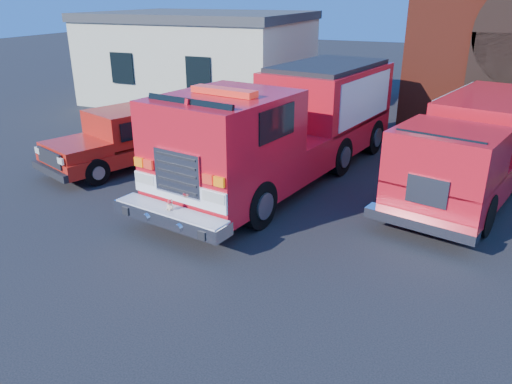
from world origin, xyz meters
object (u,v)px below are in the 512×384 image
at_px(side_building, 202,56).
at_px(fire_engine, 289,125).
at_px(pickup_truck, 131,138).
at_px(secondary_truck, 477,144).

bearing_deg(side_building, fire_engine, -49.90).
bearing_deg(pickup_truck, secondary_truck, 9.30).
relative_size(fire_engine, pickup_truck, 1.78).
xyz_separation_m(pickup_truck, secondary_truck, (10.24, 1.68, 0.51)).
height_order(side_building, secondary_truck, side_building).
relative_size(side_building, fire_engine, 0.96).
bearing_deg(secondary_truck, side_building, 146.47).
bearing_deg(secondary_truck, fire_engine, -170.37).
relative_size(side_building, pickup_truck, 1.71).
height_order(side_building, pickup_truck, side_building).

